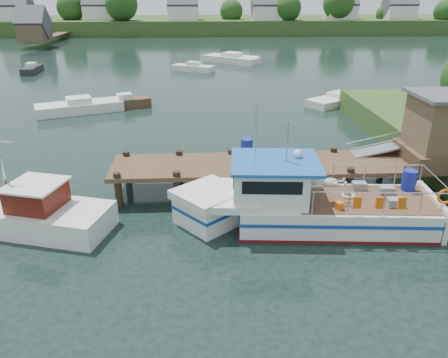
{
  "coord_description": "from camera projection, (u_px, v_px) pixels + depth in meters",
  "views": [
    {
      "loc": [
        -1.93,
        -18.37,
        8.66
      ],
      "look_at": [
        -1.0,
        -1.5,
        1.3
      ],
      "focal_mm": 35.0,
      "sensor_mm": 36.0,
      "label": 1
    }
  ],
  "objects": [
    {
      "name": "work_boat",
      "position": [
        21.0,
        212.0,
        17.1
      ],
      "size": [
        7.72,
        4.07,
        4.07
      ],
      "rotation": [
        0.0,
        0.0,
        -0.28
      ],
      "color": "silver",
      "rests_on": "ground"
    },
    {
      "name": "moored_far",
      "position": [
        233.0,
        58.0,
        57.13
      ],
      "size": [
        6.89,
        5.39,
        1.13
      ],
      "rotation": [
        0.0,
        0.0,
        -0.28
      ],
      "color": "silver",
      "rests_on": "ground"
    },
    {
      "name": "moored_a",
      "position": [
        79.0,
        107.0,
        33.3
      ],
      "size": [
        6.69,
        4.31,
        1.17
      ],
      "rotation": [
        0.0,
        0.0,
        0.02
      ],
      "color": "silver",
      "rests_on": "ground"
    },
    {
      "name": "ground_plane",
      "position": [
        244.0,
        191.0,
        20.37
      ],
      "size": [
        160.0,
        160.0,
        0.0
      ],
      "primitive_type": "plane",
      "color": "black"
    },
    {
      "name": "moored_b",
      "position": [
        193.0,
        68.0,
        50.04
      ],
      "size": [
        5.04,
        3.64,
        1.07
      ],
      "rotation": [
        0.0,
        0.0,
        0.14
      ],
      "color": "silver",
      "rests_on": "ground"
    },
    {
      "name": "moored_c",
      "position": [
        339.0,
        99.0,
        35.83
      ],
      "size": [
        6.12,
        5.05,
        0.95
      ],
      "rotation": [
        0.0,
        0.0,
        0.42
      ],
      "color": "silver",
      "rests_on": "ground"
    },
    {
      "name": "lobster_boat",
      "position": [
        302.0,
        203.0,
        17.17
      ],
      "size": [
        10.6,
        3.81,
        5.08
      ],
      "rotation": [
        0.0,
        0.0,
        -0.08
      ],
      "color": "silver",
      "rests_on": "ground"
    },
    {
      "name": "moored_rowboat",
      "position": [
        125.0,
        103.0,
        34.54
      ],
      "size": [
        4.11,
        2.67,
        1.13
      ],
      "rotation": [
        0.0,
        0.0,
        -0.15
      ],
      "color": "#4F3725",
      "rests_on": "ground"
    },
    {
      "name": "far_shore",
      "position": [
        207.0,
        22.0,
        94.93
      ],
      "size": [
        140.0,
        42.55,
        9.22
      ],
      "color": "#334E20",
      "rests_on": "ground"
    },
    {
      "name": "moored_e",
      "position": [
        32.0,
        69.0,
        49.0
      ],
      "size": [
        1.5,
        4.12,
        1.13
      ],
      "rotation": [
        0.0,
        0.0,
        0.2
      ],
      "color": "black",
      "rests_on": "ground"
    },
    {
      "name": "dock",
      "position": [
        387.0,
        143.0,
        19.81
      ],
      "size": [
        16.6,
        3.0,
        4.78
      ],
      "color": "#4F3725",
      "rests_on": "ground"
    },
    {
      "name": "moored_d",
      "position": [
        232.0,
        59.0,
        55.84
      ],
      "size": [
        7.32,
        6.6,
        1.26
      ],
      "rotation": [
        0.0,
        0.0,
        0.37
      ],
      "color": "silver",
      "rests_on": "ground"
    }
  ]
}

